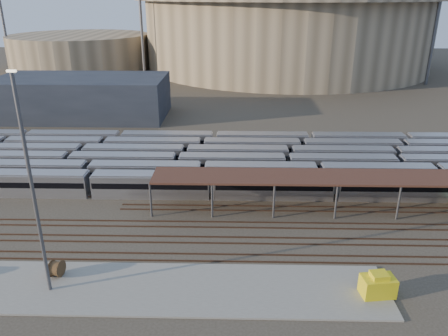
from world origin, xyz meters
The scene contains 15 objects.
ground centered at (0.00, 0.00, 0.00)m, with size 420.00×420.00×0.00m, color #383026.
apron centered at (-5.00, -15.00, 0.10)m, with size 50.00×9.00×0.20m, color gray.
subway_trains centered at (-2.57, 18.50, 1.80)m, with size 118.40×23.90×3.60m.
inspection_shed centered at (22.00, 4.00, 4.98)m, with size 60.30×6.00×5.30m.
empty_tracks centered at (0.00, -5.00, 0.09)m, with size 170.00×9.62×0.18m.
stadium centered at (25.00, 140.00, 16.47)m, with size 124.00×124.00×32.50m.
secondary_arena centered at (-60.00, 130.00, 7.00)m, with size 56.00×56.00×14.00m, color gray.
service_building centered at (-35.00, 55.00, 5.00)m, with size 42.00×20.00×10.00m, color #1E232D.
floodlight_0 centered at (-30.00, 110.00, 20.65)m, with size 4.00×1.00×38.40m.
floodlight_1 centered at (-85.00, 120.00, 20.65)m, with size 4.00×1.00×38.40m.
floodlight_2 centered at (70.00, 100.00, 20.65)m, with size 4.00×1.00×38.40m.
floodlight_3 centered at (-10.00, 160.00, 20.65)m, with size 4.00×1.00×38.40m.
cable_reel_east centered at (-15.89, -13.21, 1.15)m, with size 1.90×1.90×1.05m, color #523820.
yard_light_pole centered at (-15.76, -15.56, 11.76)m, with size 0.81×0.36×22.95m.
yellow_equipment centered at (18.50, -15.60, 1.25)m, with size 3.36×2.10×2.10m, color gold.
Camera 1 is at (3.54, -53.20, 29.24)m, focal length 35.00 mm.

